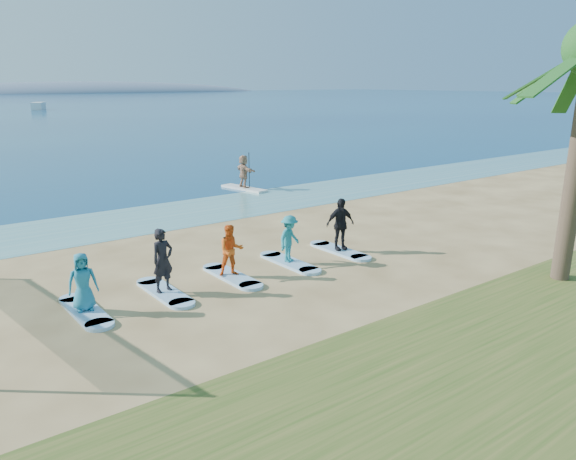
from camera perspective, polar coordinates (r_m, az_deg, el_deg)
ground at (r=16.15m, az=1.06°, el=-5.86°), size 600.00×600.00×0.00m
shallow_water at (r=24.90m, az=-14.10°, el=1.15°), size 600.00×600.00×0.00m
island_ridge at (r=328.90m, az=-19.28°, el=13.05°), size 220.00×56.00×18.00m
paddleboard at (r=30.84m, az=-4.48°, el=4.24°), size 1.22×3.08×0.12m
paddleboarder at (r=30.68m, az=-4.52°, el=5.97°), size 0.55×1.65×1.76m
boat_offshore_b at (r=130.77m, az=-23.99°, el=11.10°), size 3.99×5.51×1.52m
surfboard_0 at (r=15.34m, az=-19.88°, el=-7.77°), size 0.70×2.20×0.09m
student_0 at (r=15.07m, az=-20.15°, el=-4.97°), size 0.80×0.59×1.50m
surfboard_1 at (r=16.04m, az=-12.42°, el=-6.20°), size 0.70×2.20×0.09m
student_1 at (r=15.74m, az=-12.61°, el=-3.02°), size 0.72×0.54×1.78m
surfboard_2 at (r=17.00m, az=-5.73°, el=-4.71°), size 0.70×2.20×0.09m
student_2 at (r=16.74m, az=-5.80°, el=-2.06°), size 0.90×0.80×1.55m
surfboard_3 at (r=18.16m, az=0.15°, el=-3.33°), size 0.70×2.20×0.09m
student_3 at (r=17.93m, az=0.15°, el=-0.88°), size 1.12×0.88×1.52m
surfboard_4 at (r=19.51m, az=5.26°, el=-2.10°), size 0.70×2.20×0.09m
student_4 at (r=19.25m, az=5.33°, el=0.59°), size 1.13×0.66×1.80m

